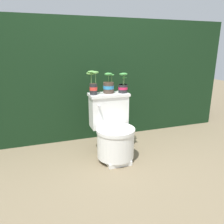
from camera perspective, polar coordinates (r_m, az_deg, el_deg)
ground_plane at (r=2.46m, az=0.23°, el=-12.78°), size 12.00×12.00×0.00m
hedge_backdrop at (r=3.24m, az=-6.24°, el=8.93°), size 3.90×0.76×1.57m
toilet at (r=2.44m, az=0.24°, el=-4.90°), size 0.45×0.56×0.71m
potted_plant_left at (r=2.39m, az=-4.98°, el=7.26°), size 0.12×0.11×0.26m
potted_plant_midleft at (r=2.47m, az=-0.90°, el=6.80°), size 0.14×0.12×0.23m
potted_plant_middle at (r=2.49m, az=2.91°, el=6.83°), size 0.11×0.12×0.23m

